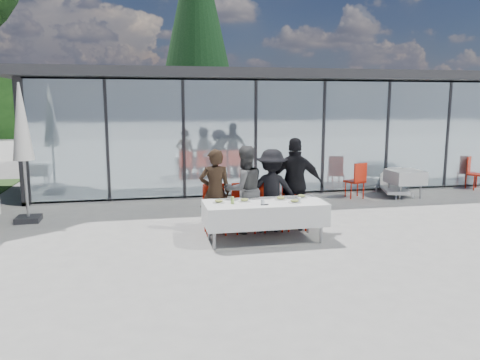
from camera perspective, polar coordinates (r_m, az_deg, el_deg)
name	(u,v)px	position (r m, az deg, el deg)	size (l,w,h in m)	color
ground	(252,241)	(8.92, 1.42, -7.41)	(90.00, 90.00, 0.00)	gray
pavilion	(255,114)	(16.95, 1.86, 8.00)	(14.80, 8.80, 3.44)	gray
treeline	(142,107)	(36.32, -11.82, 8.71)	(62.50, 2.00, 4.40)	#143611
dining_table	(264,213)	(8.79, 2.98, -4.04)	(2.26, 0.96, 0.75)	silver
diner_a	(215,192)	(9.20, -3.06, -1.45)	(0.62, 0.62, 1.70)	black
diner_chair_a	(215,206)	(9.35, -3.13, -3.22)	(0.44, 0.44, 0.97)	red
diner_b	(244,189)	(9.30, 0.53, -1.16)	(0.85, 0.85, 1.75)	#4A4A4A
diner_chair_b	(243,205)	(9.45, 0.42, -3.07)	(0.44, 0.44, 0.97)	red
diner_c	(272,190)	(9.44, 3.89, -1.27)	(1.08, 1.08, 1.67)	black
diner_chair_c	(270,204)	(9.58, 3.73, -2.91)	(0.44, 0.44, 0.97)	red
diner_d	(295,184)	(9.56, 6.76, -0.51)	(1.11, 1.11, 1.89)	black
diner_chair_d	(294,203)	(9.72, 6.55, -2.77)	(0.44, 0.44, 0.97)	red
plate_a	(219,201)	(8.65, -2.59, -2.63)	(0.23, 0.23, 0.07)	silver
plate_b	(244,200)	(8.74, 0.53, -2.50)	(0.23, 0.23, 0.07)	silver
plate_c	(281,198)	(8.95, 4.98, -2.25)	(0.23, 0.23, 0.07)	silver
plate_d	(301,197)	(9.17, 7.49, -2.01)	(0.23, 0.23, 0.07)	silver
plate_extra	(295,201)	(8.71, 6.67, -2.60)	(0.23, 0.23, 0.07)	silver
juice_bottle	(232,200)	(8.56, -0.94, -2.49)	(0.06, 0.06, 0.13)	#96C351
drinking_glasses	(281,201)	(8.62, 5.02, -2.56)	(0.78, 0.14, 0.10)	silver
folded_eyeglasses	(265,205)	(8.49, 3.02, -3.01)	(0.14, 0.03, 0.01)	black
spare_table_right	(405,177)	(13.61, 19.48, 0.34)	(0.86, 0.86, 0.74)	silver
spare_chair_a	(473,171)	(15.68, 26.51, 0.97)	(0.62, 0.62, 0.97)	red
spare_chair_b	(357,179)	(13.04, 14.10, 0.15)	(0.56, 0.56, 0.97)	red
market_umbrella	(22,131)	(11.00, -25.06, 5.42)	(0.50, 0.50, 3.00)	black
lounger	(393,185)	(13.90, 18.16, -0.64)	(0.99, 1.45, 0.72)	white
conifer_tree	(197,23)	(21.72, -5.29, 18.47)	(4.00, 4.00, 10.50)	#382316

